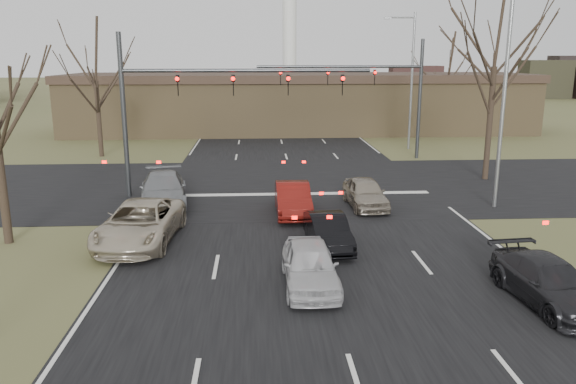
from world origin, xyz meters
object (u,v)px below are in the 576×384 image
streetlight_right_near (501,86)px  car_silver_ahead (365,193)px  car_black_hatch (328,231)px  building (299,102)px  mast_arm_near (191,94)px  car_red_ahead (293,199)px  car_charcoal_sedan (549,282)px  streetlight_right_far (410,74)px  car_white_sedan (310,265)px  mast_arm_far (379,85)px  car_silver_suv (140,223)px  car_grey_ahead (163,190)px

streetlight_right_near → car_silver_ahead: size_ratio=2.49×
car_black_hatch → streetlight_right_near: bearing=27.9°
streetlight_right_near → car_silver_ahead: 7.66m
car_black_hatch → building: bearing=83.3°
mast_arm_near → car_red_ahead: (4.73, -3.68, -4.37)m
car_charcoal_sedan → car_red_ahead: size_ratio=1.04×
streetlight_right_far → car_white_sedan: size_ratio=2.49×
building → car_white_sedan: (-2.51, -36.76, -1.98)m
mast_arm_far → car_silver_suv: size_ratio=2.01×
car_grey_ahead → car_red_ahead: (6.00, -1.89, -0.06)m
car_grey_ahead → car_silver_ahead: size_ratio=1.30×
car_white_sedan → car_black_hatch: bearing=73.8°
mast_arm_far → car_charcoal_sedan: bearing=-90.1°
streetlight_right_far → car_red_ahead: (-9.82, -17.68, -4.89)m
mast_arm_near → car_charcoal_sedan: 18.10m
car_white_sedan → mast_arm_near: bearing=111.6°
car_charcoal_sedan → building: bearing=90.6°
streetlight_right_near → car_white_sedan: size_ratio=2.49×
building → mast_arm_near: 26.14m
car_grey_ahead → car_silver_ahead: 9.49m
car_red_ahead → car_silver_ahead: car_red_ahead is taller
mast_arm_near → car_silver_suv: (-1.27, -7.29, -4.30)m
streetlight_right_near → car_white_sedan: streetlight_right_near is taller
streetlight_right_far → car_silver_ahead: bearing=-110.9°
building → car_grey_ahead: bearing=-107.6°
car_charcoal_sedan → mast_arm_near: bearing=124.8°
car_red_ahead → car_black_hatch: bearing=-77.8°
streetlight_right_far → car_charcoal_sedan: size_ratio=2.27×
building → car_silver_ahead: 27.73m
mast_arm_near → car_white_sedan: (4.72, -11.76, -4.39)m
streetlight_right_near → car_grey_ahead: size_ratio=1.92×
building → car_silver_ahead: (0.95, -27.64, -1.98)m
car_black_hatch → car_grey_ahead: car_grey_ahead is taller
mast_arm_near → car_silver_ahead: size_ratio=3.02×
building → streetlight_right_near: size_ratio=4.24×
streetlight_right_near → car_charcoal_sedan: size_ratio=2.27×
streetlight_right_far → car_grey_ahead: size_ratio=1.92×
mast_arm_near → car_white_sedan: mast_arm_near is taller
car_silver_suv → car_grey_ahead: 5.50m
mast_arm_near → car_charcoal_sedan: (11.37, -13.37, -4.43)m
car_black_hatch → car_grey_ahead: (-7.00, 6.43, 0.14)m
car_black_hatch → car_charcoal_sedan: size_ratio=0.85×
building → car_charcoal_sedan: bearing=-83.8°
car_white_sedan → car_silver_ahead: size_ratio=1.00×
mast_arm_far → car_silver_suv: 21.86m
building → car_charcoal_sedan: size_ratio=9.64×
car_silver_suv → car_grey_ahead: bearing=94.4°
mast_arm_near → car_white_sedan: bearing=-68.1°
mast_arm_far → car_red_ahead: size_ratio=2.62×
streetlight_right_far → car_silver_suv: streetlight_right_far is taller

